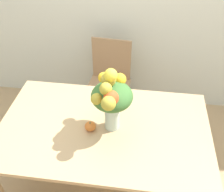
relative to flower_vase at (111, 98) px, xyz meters
name	(u,v)px	position (x,y,z in m)	size (l,w,h in m)	color
ground_plane	(105,182)	(-0.06, -0.01, -1.00)	(12.00, 12.00, 0.00)	tan
dining_table	(104,135)	(-0.06, -0.01, -0.36)	(1.53, 0.93, 0.72)	tan
flower_vase	(111,98)	(0.00, 0.00, 0.00)	(0.28, 0.37, 0.50)	#B2CCBC
pumpkin	(90,126)	(-0.14, -0.04, -0.25)	(0.08, 0.08, 0.07)	orange
dining_chair_near_window	(109,83)	(-0.14, 0.84, -0.53)	(0.45, 0.45, 0.91)	#9E7A56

